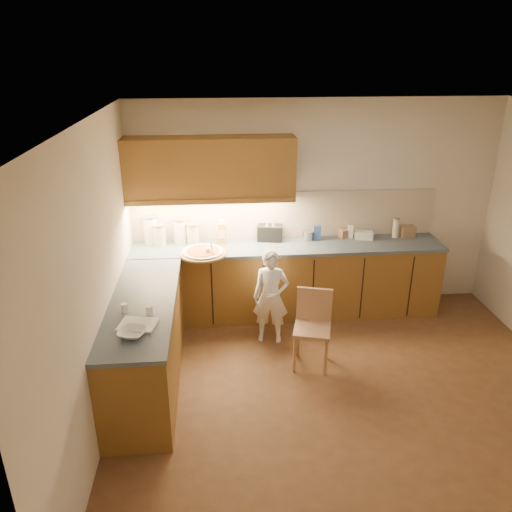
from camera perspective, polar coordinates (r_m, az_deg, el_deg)
The scene contains 24 objects.
room at distance 4.29m, azimuth 12.12°, elevation 2.49°, with size 4.54×4.50×2.62m.
l_counter at distance 5.76m, azimuth -1.26°, elevation -4.81°, with size 3.77×2.62×0.92m.
backsplash at distance 6.20m, azimuth 3.30°, elevation 4.73°, with size 3.75×0.02×0.58m, color beige.
upper_cabinets at distance 5.81m, azimuth -5.28°, elevation 9.98°, with size 1.95×0.36×0.73m.
pizza_on_board at distance 5.77m, azimuth -6.06°, elevation 0.40°, with size 0.54×0.54×0.22m.
child at distance 5.59m, azimuth 1.72°, elevation -4.70°, with size 0.40×0.26×1.10m, color white.
wooden_chair at distance 5.27m, azimuth 6.51°, elevation -7.56°, with size 0.46×0.46×0.83m.
mixing_bowl at distance 4.29m, azimuth -13.96°, elevation -8.53°, with size 0.23×0.23×0.06m, color white.
canister_a at distance 6.14m, azimuth -11.95°, elevation 2.97°, with size 0.17×0.17×0.35m.
canister_b at distance 6.07m, azimuth -10.96°, elevation 2.40°, with size 0.15×0.15×0.27m.
canister_c at distance 6.11m, azimuth -8.66°, elevation 2.90°, with size 0.17×0.17×0.31m.
canister_d at distance 6.08m, azimuth -7.23°, elevation 2.58°, with size 0.16×0.16×0.25m.
oil_jug at distance 6.04m, azimuth -3.93°, elevation 2.67°, with size 0.10×0.07×0.30m.
toaster at distance 6.14m, azimuth 1.60°, elevation 2.66°, with size 0.33×0.22×0.20m.
steel_pot at distance 6.20m, azimuth 5.92°, elevation 2.37°, with size 0.15×0.15×0.11m.
blue_box at distance 6.20m, azimuth 6.97°, elevation 2.65°, with size 0.09×0.06×0.18m, color #2E488B.
card_box_a at distance 6.35m, azimuth 10.22°, elevation 2.58°, with size 0.15×0.11×0.11m, color #A27A57.
white_bottle at distance 6.32m, azimuth 10.76°, elevation 2.73°, with size 0.05×0.05×0.16m, color white.
flat_pack at distance 6.36m, azimuth 12.20°, elevation 2.36°, with size 0.22×0.15×0.09m, color silver.
tall_jar at distance 6.46m, azimuth 15.68°, elevation 3.13°, with size 0.08×0.08×0.25m.
card_box_b at distance 6.55m, azimuth 16.90°, elevation 2.72°, with size 0.18×0.14×0.14m, color #9A7652.
dough_cloth at distance 4.43m, azimuth -13.36°, elevation -7.65°, with size 0.31×0.24×0.02m, color white.
spice_jar_a at distance 4.66m, azimuth -14.82°, elevation -5.75°, with size 0.06×0.06×0.08m, color white.
spice_jar_b at distance 4.57m, azimuth -12.08°, elevation -6.07°, with size 0.06×0.06×0.08m, color white.
Camera 1 is at (-1.24, -3.85, 3.13)m, focal length 35.00 mm.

